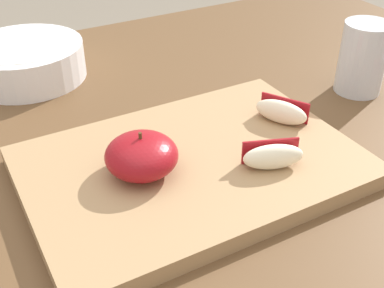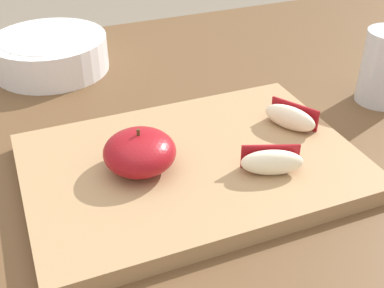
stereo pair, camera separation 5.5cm
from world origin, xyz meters
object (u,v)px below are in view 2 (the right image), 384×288
at_px(apple_half_skin_up, 140,152).
at_px(ceramic_fruit_bowl, 50,52).
at_px(cutting_board, 192,166).
at_px(apple_wedge_near_knife, 290,117).
at_px(apple_wedge_right, 272,162).

xyz_separation_m(apple_half_skin_up, ceramic_fruit_bowl, (-0.05, 0.34, -0.01)).
relative_size(cutting_board, apple_wedge_near_knife, 5.40).
distance_m(cutting_board, apple_wedge_right, 0.09).
distance_m(cutting_board, apple_half_skin_up, 0.07).
bearing_deg(apple_wedge_near_knife, apple_half_skin_up, -176.58).
height_order(cutting_board, apple_wedge_right, apple_wedge_right).
height_order(cutting_board, apple_half_skin_up, apple_half_skin_up).
relative_size(apple_half_skin_up, apple_wedge_right, 1.12).
distance_m(cutting_board, ceramic_fruit_bowl, 0.36).
distance_m(cutting_board, apple_wedge_near_knife, 0.14).
height_order(apple_half_skin_up, apple_wedge_right, apple_half_skin_up).
bearing_deg(apple_wedge_near_knife, ceramic_fruit_bowl, 126.37).
xyz_separation_m(apple_wedge_near_knife, apple_wedge_right, (-0.07, -0.07, 0.00)).
bearing_deg(apple_wedge_right, apple_wedge_near_knife, 47.20).
bearing_deg(apple_half_skin_up, cutting_board, -4.19).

